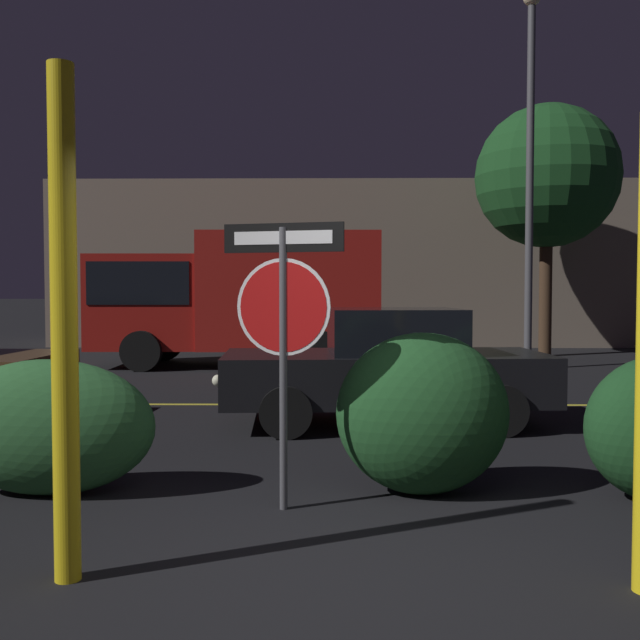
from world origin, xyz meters
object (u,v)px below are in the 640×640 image
(hedge_bush_2, at_px, (422,413))
(delivery_truck, at_px, (235,294))
(passing_car_2, at_px, (387,367))
(street_lamp, at_px, (530,150))
(hedge_bush_1, at_px, (48,427))
(stop_sign, at_px, (283,306))
(tree_0, at_px, (547,177))
(yellow_pole_left, at_px, (64,325))

(hedge_bush_2, relative_size, delivery_truck, 0.23)
(delivery_truck, bearing_deg, passing_car_2, -159.01)
(hedge_bush_2, height_order, street_lamp, street_lamp)
(passing_car_2, xyz_separation_m, delivery_truck, (-2.80, 6.88, 0.87))
(hedge_bush_1, height_order, hedge_bush_2, hedge_bush_2)
(stop_sign, relative_size, street_lamp, 0.28)
(stop_sign, bearing_deg, street_lamp, 79.08)
(street_lamp, bearing_deg, hedge_bush_2, -110.43)
(passing_car_2, relative_size, tree_0, 0.65)
(street_lamp, distance_m, tree_0, 3.33)
(yellow_pole_left, bearing_deg, stop_sign, 49.12)
(stop_sign, relative_size, yellow_pole_left, 0.74)
(delivery_truck, relative_size, tree_0, 0.98)
(hedge_bush_2, xyz_separation_m, delivery_truck, (-2.84, 9.90, 0.92))
(hedge_bush_2, xyz_separation_m, tree_0, (4.73, 12.30, 3.85))
(hedge_bush_1, bearing_deg, yellow_pole_left, -65.24)
(hedge_bush_1, height_order, street_lamp, street_lamp)
(stop_sign, bearing_deg, yellow_pole_left, -116.56)
(passing_car_2, relative_size, delivery_truck, 0.67)
(delivery_truck, bearing_deg, yellow_pole_left, -178.36)
(yellow_pole_left, relative_size, delivery_truck, 0.47)
(hedge_bush_2, distance_m, tree_0, 13.73)
(stop_sign, xyz_separation_m, street_lamp, (4.55, 9.66, 3.04))
(passing_car_2, relative_size, street_lamp, 0.52)
(stop_sign, xyz_separation_m, tree_0, (5.84, 12.73, 2.96))
(yellow_pole_left, xyz_separation_m, hedge_bush_2, (2.28, 1.77, -0.81))
(yellow_pole_left, distance_m, hedge_bush_1, 2.10)
(hedge_bush_2, distance_m, passing_car_2, 3.02)
(passing_car_2, distance_m, street_lamp, 8.11)
(hedge_bush_1, height_order, tree_0, tree_0)
(street_lamp, bearing_deg, hedge_bush_1, -124.99)
(yellow_pole_left, bearing_deg, tree_0, 63.53)
(stop_sign, height_order, street_lamp, street_lamp)
(hedge_bush_2, relative_size, street_lamp, 0.18)
(yellow_pole_left, height_order, passing_car_2, yellow_pole_left)
(delivery_truck, bearing_deg, stop_sign, -171.63)
(hedge_bush_2, bearing_deg, yellow_pole_left, -142.12)
(hedge_bush_2, distance_m, street_lamp, 10.60)
(hedge_bush_1, relative_size, street_lamp, 0.22)
(passing_car_2, distance_m, tree_0, 11.10)
(hedge_bush_1, relative_size, tree_0, 0.28)
(hedge_bush_2, bearing_deg, passing_car_2, 90.83)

